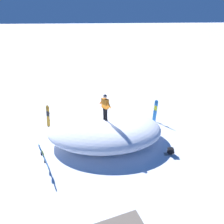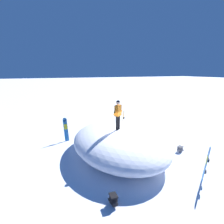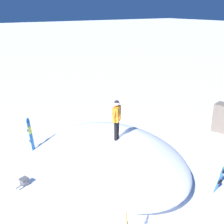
{
  "view_description": "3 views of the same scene",
  "coord_description": "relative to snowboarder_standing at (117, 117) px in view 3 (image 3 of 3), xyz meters",
  "views": [
    {
      "loc": [
        12.12,
        -1.33,
        7.57
      ],
      "look_at": [
        0.09,
        -0.04,
        1.77
      ],
      "focal_mm": 34.69,
      "sensor_mm": 36.0,
      "label": 1
    },
    {
      "loc": [
        4.61,
        8.19,
        4.65
      ],
      "look_at": [
        0.66,
        -1.04,
        2.38
      ],
      "focal_mm": 29.17,
      "sensor_mm": 36.0,
      "label": 2
    },
    {
      "loc": [
        -5.35,
        -9.03,
        6.49
      ],
      "look_at": [
        0.64,
        -0.01,
        2.47
      ],
      "focal_mm": 45.75,
      "sensor_mm": 36.0,
      "label": 3
    }
  ],
  "objects": [
    {
      "name": "ground",
      "position": [
        -0.54,
        0.49,
        -2.45
      ],
      "size": [
        240.0,
        240.0,
        0.0
      ],
      "primitive_type": "plane",
      "color": "white"
    },
    {
      "name": "snow_mound",
      "position": [
        -0.11,
        -0.06,
        -1.71
      ],
      "size": [
        5.48,
        7.4,
        1.48
      ],
      "primitive_type": "ellipsoid",
      "rotation": [
        0.0,
        0.0,
        1.5
      ],
      "color": "white",
      "rests_on": "ground"
    },
    {
      "name": "snowboarder_standing",
      "position": [
        0.0,
        0.0,
        0.0
      ],
      "size": [
        0.84,
        0.68,
        1.64
      ],
      "color": "black",
      "rests_on": "snow_mound"
    },
    {
      "name": "snowboard_primary_upright",
      "position": [
        2.33,
        -3.36,
        -1.65
      ],
      "size": [
        0.34,
        0.37,
        1.56
      ],
      "color": "#2672BF",
      "rests_on": "ground"
    },
    {
      "name": "snowboard_secondary_upright",
      "position": [
        -2.32,
        3.85,
        -1.61
      ],
      "size": [
        0.32,
        0.32,
        1.63
      ],
      "color": "#2672BF",
      "rests_on": "ground"
    },
    {
      "name": "backpack_near",
      "position": [
        -3.53,
        1.11,
        -2.29
      ],
      "size": [
        0.59,
        0.43,
        0.32
      ],
      "color": "#4C4C51",
      "rests_on": "ground"
    },
    {
      "name": "backpack_far",
      "position": [
        1.83,
        3.58,
        -2.24
      ],
      "size": [
        0.34,
        0.61,
        0.4
      ],
      "color": "black",
      "rests_on": "ground"
    }
  ]
}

